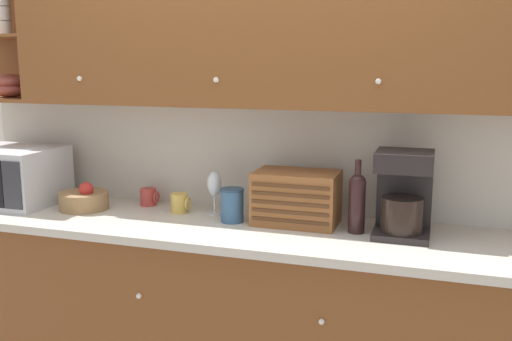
{
  "coord_description": "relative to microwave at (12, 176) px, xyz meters",
  "views": [
    {
      "loc": [
        0.85,
        -2.82,
        1.68
      ],
      "look_at": [
        0.0,
        -0.23,
        1.16
      ],
      "focal_mm": 40.0,
      "sensor_mm": 36.0,
      "label": 1
    }
  ],
  "objects": [
    {
      "name": "fruit_basket",
      "position": [
        0.45,
        0.01,
        -0.1
      ],
      "size": [
        0.26,
        0.26,
        0.15
      ],
      "color": "#937047",
      "rests_on": "counter_unit"
    },
    {
      "name": "coffee_maker",
      "position": [
        2.09,
        0.05,
        0.04
      ],
      "size": [
        0.25,
        0.24,
        0.39
      ],
      "color": "black",
      "rests_on": "counter_unit"
    },
    {
      "name": "wine_bottle",
      "position": [
        1.89,
        0.03,
        -0.0
      ],
      "size": [
        0.08,
        0.08,
        0.34
      ],
      "color": "black",
      "rests_on": "counter_unit"
    },
    {
      "name": "upper_cabinets",
      "position": [
        1.55,
        0.15,
        0.77
      ],
      "size": [
        3.4,
        0.34,
        0.74
      ],
      "color": "brown",
      "rests_on": "backsplash_panel"
    },
    {
      "name": "bread_box",
      "position": [
        1.59,
        0.09,
        -0.03
      ],
      "size": [
        0.4,
        0.26,
        0.26
      ],
      "color": "brown",
      "rests_on": "counter_unit"
    },
    {
      "name": "mug_blue_second",
      "position": [
        0.97,
        0.1,
        -0.1
      ],
      "size": [
        0.1,
        0.09,
        0.1
      ],
      "color": "gold",
      "rests_on": "counter_unit"
    },
    {
      "name": "wine_glass",
      "position": [
        1.15,
        0.13,
        -0.0
      ],
      "size": [
        0.07,
        0.07,
        0.22
      ],
      "color": "silver",
      "rests_on": "counter_unit"
    },
    {
      "name": "backsplash_panel",
      "position": [
        1.39,
        0.31,
        0.12
      ],
      "size": [
        3.4,
        0.01,
        0.56
      ],
      "color": "beige",
      "rests_on": "counter_unit"
    },
    {
      "name": "wall_back",
      "position": [
        1.39,
        0.34,
        0.23
      ],
      "size": [
        5.8,
        0.06,
        2.6
      ],
      "color": "white",
      "rests_on": "ground_plane"
    },
    {
      "name": "mug",
      "position": [
        0.73,
        0.19,
        -0.11
      ],
      "size": [
        0.1,
        0.09,
        0.09
      ],
      "color": "#B73D38",
      "rests_on": "counter_unit"
    },
    {
      "name": "microwave",
      "position": [
        0.0,
        0.0,
        0.0
      ],
      "size": [
        0.5,
        0.42,
        0.31
      ],
      "color": "silver",
      "rests_on": "counter_unit"
    },
    {
      "name": "counter_unit",
      "position": [
        1.39,
        -0.01,
        -0.61
      ],
      "size": [
        3.42,
        0.68,
        0.91
      ],
      "color": "brown",
      "rests_on": "ground_plane"
    },
    {
      "name": "storage_canister",
      "position": [
        1.29,
        0.02,
        -0.07
      ],
      "size": [
        0.12,
        0.12,
        0.17
      ],
      "color": "#33567A",
      "rests_on": "counter_unit"
    }
  ]
}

